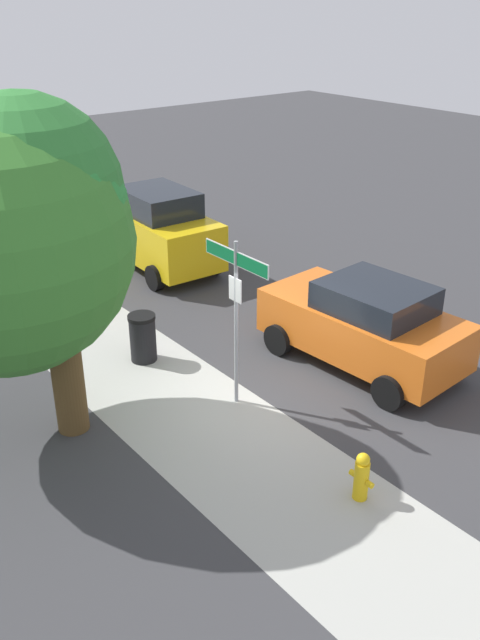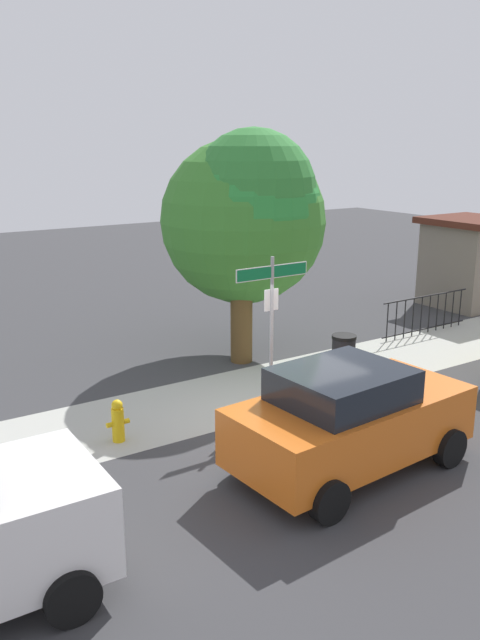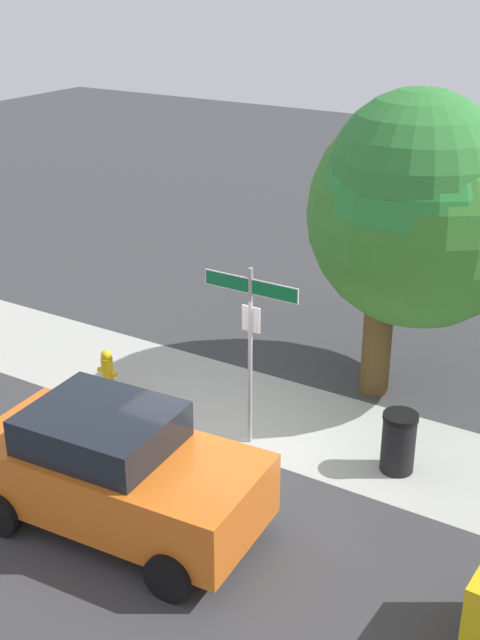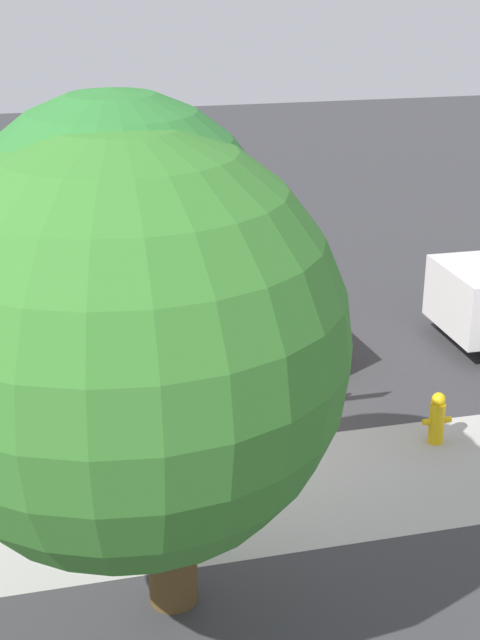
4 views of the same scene
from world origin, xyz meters
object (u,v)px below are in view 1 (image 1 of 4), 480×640
object	(u,v)px
street_sign	(236,291)
shade_tree	(11,228)
trash_bin	(143,338)
car_yellow	(155,228)
fire_hydrant	(362,476)
car_orange	(364,323)

from	to	relation	value
street_sign	shade_tree	bearing A→B (deg)	64.52
street_sign	shade_tree	world-z (taller)	shade_tree
trash_bin	shade_tree	bearing A→B (deg)	109.06
shade_tree	car_yellow	distance (m)	7.97
shade_tree	fire_hydrant	world-z (taller)	shade_tree
fire_hydrant	trash_bin	xyz separation A→B (m)	(5.51, 0.30, 0.11)
car_orange	fire_hydrant	xyz separation A→B (m)	(-2.69, 2.98, -0.50)
shade_tree	fire_hydrant	distance (m)	6.27
shade_tree	car_yellow	xyz separation A→B (m)	(5.15, -5.56, -2.45)
shade_tree	trash_bin	size ratio (longest dim) A/B	5.56
street_sign	fire_hydrant	bearing A→B (deg)	176.40
shade_tree	trash_bin	distance (m)	4.06
car_orange	fire_hydrant	distance (m)	4.05
car_yellow	street_sign	bearing A→B (deg)	161.83
car_orange	trash_bin	distance (m)	4.34
street_sign	trash_bin	world-z (taller)	street_sign
car_yellow	trash_bin	bearing A→B (deg)	147.39
car_yellow	car_orange	bearing A→B (deg)	-175.19
car_yellow	fire_hydrant	xyz separation A→B (m)	(-9.77, 2.69, -0.66)
shade_tree	car_orange	bearing A→B (deg)	-108.27
shade_tree	car_yellow	bearing A→B (deg)	-47.24
car_yellow	trash_bin	distance (m)	5.23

